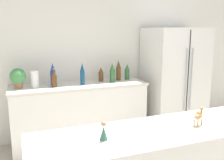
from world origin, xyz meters
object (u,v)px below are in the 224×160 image
at_px(back_bottle_4, 127,72).
at_px(back_bottle_3, 118,70).
at_px(back_bottle_5, 112,73).
at_px(back_bottle_6, 53,75).
at_px(back_bottle_2, 54,78).
at_px(potted_plant, 18,77).
at_px(wise_man_figurine_blue, 104,132).
at_px(refrigerator, 174,81).
at_px(camel_figurine, 199,116).
at_px(back_bottle_0, 82,74).
at_px(paper_towel_roll, 35,79).
at_px(back_bottle_1, 101,74).

bearing_deg(back_bottle_4, back_bottle_3, -176.49).
distance_m(back_bottle_5, back_bottle_6, 0.88).
bearing_deg(back_bottle_2, potted_plant, 169.56).
relative_size(back_bottle_2, wise_man_figurine_blue, 1.96).
bearing_deg(back_bottle_2, back_bottle_4, 6.55).
distance_m(refrigerator, camel_figurine, 2.30).
xyz_separation_m(potted_plant, back_bottle_2, (0.47, -0.09, -0.03)).
distance_m(potted_plant, wise_man_figurine_blue, 2.15).
bearing_deg(back_bottle_0, back_bottle_3, 10.57).
distance_m(paper_towel_roll, back_bottle_2, 0.26).
height_order(paper_towel_roll, back_bottle_1, paper_towel_roll).
distance_m(paper_towel_roll, back_bottle_4, 1.43).
xyz_separation_m(back_bottle_5, camel_figurine, (-0.07, -2.04, -0.00)).
distance_m(back_bottle_1, back_bottle_4, 0.44).
bearing_deg(back_bottle_0, back_bottle_1, 22.06).
bearing_deg(wise_man_figurine_blue, back_bottle_3, 65.29).
xyz_separation_m(back_bottle_0, back_bottle_4, (0.77, 0.12, -0.03)).
relative_size(refrigerator, potted_plant, 6.30).
xyz_separation_m(refrigerator, paper_towel_roll, (-2.21, 0.09, 0.17)).
bearing_deg(camel_figurine, back_bottle_4, 80.26).
height_order(back_bottle_0, back_bottle_3, back_bottle_3).
distance_m(back_bottle_0, back_bottle_4, 0.78).
height_order(back_bottle_0, back_bottle_5, back_bottle_0).
distance_m(refrigerator, back_bottle_0, 1.56).
xyz_separation_m(back_bottle_1, camel_figurine, (0.07, -2.16, 0.03)).
distance_m(paper_towel_roll, back_bottle_5, 1.13).
xyz_separation_m(back_bottle_6, camel_figurine, (0.80, -2.12, -0.02)).
bearing_deg(paper_towel_roll, potted_plant, 173.99).
bearing_deg(wise_man_figurine_blue, back_bottle_1, 72.13).
bearing_deg(back_bottle_2, back_bottle_5, 1.58).
relative_size(paper_towel_roll, back_bottle_0, 0.73).
height_order(back_bottle_3, back_bottle_6, same).
relative_size(back_bottle_0, camel_figurine, 2.32).
distance_m(back_bottle_4, wise_man_figurine_blue, 2.41).
relative_size(refrigerator, back_bottle_0, 5.41).
bearing_deg(camel_figurine, wise_man_figurine_blue, 178.91).
bearing_deg(refrigerator, back_bottle_1, 172.05).
height_order(back_bottle_0, camel_figurine, back_bottle_0).
bearing_deg(potted_plant, back_bottle_3, 1.49).
height_order(back_bottle_2, back_bottle_6, back_bottle_6).
height_order(back_bottle_4, wise_man_figurine_blue, back_bottle_4).
bearing_deg(potted_plant, back_bottle_6, 2.84).
bearing_deg(paper_towel_roll, back_bottle_1, 4.59).
xyz_separation_m(back_bottle_3, back_bottle_6, (-1.02, -0.02, 0.00)).
xyz_separation_m(back_bottle_1, back_bottle_5, (0.14, -0.12, 0.03)).
distance_m(refrigerator, back_bottle_2, 1.96).
xyz_separation_m(refrigerator, back_bottle_1, (-1.22, 0.17, 0.16)).
relative_size(back_bottle_3, back_bottle_5, 1.10).
bearing_deg(paper_towel_roll, back_bottle_3, 2.76).
bearing_deg(back_bottle_5, wise_man_figurine_blue, -112.44).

